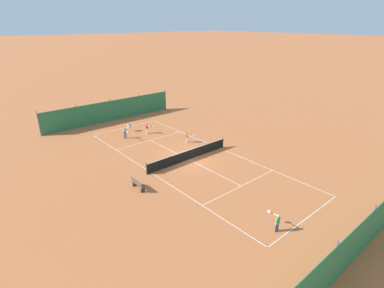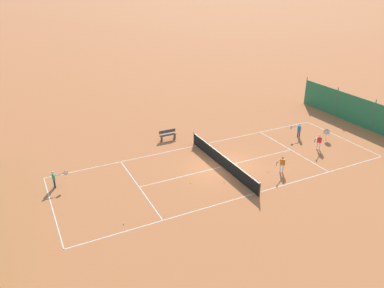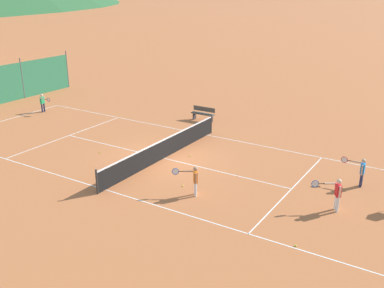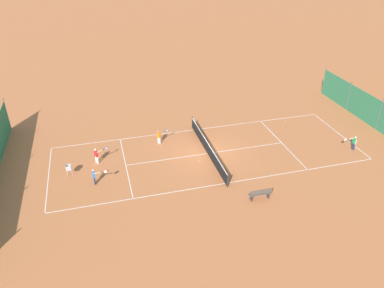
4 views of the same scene
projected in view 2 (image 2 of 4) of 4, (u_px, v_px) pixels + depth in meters
ground_plane at (222, 167)px, 27.38m from camera, size 600.00×600.00×0.00m
court_line_markings at (222, 167)px, 27.37m from camera, size 8.25×23.85×0.01m
tennis_net at (222, 161)px, 27.17m from camera, size 9.18×0.08×1.06m
windscreen_fence_near at (373, 117)px, 33.16m from camera, size 17.28×0.08×2.90m
player_near_service at (299, 129)px, 32.05m from camera, size 0.41×1.02×1.22m
player_far_baseline at (54, 178)px, 24.48m from camera, size 0.41×1.01×1.20m
player_near_baseline at (282, 163)px, 26.33m from camera, size 0.55×1.01×1.21m
player_far_service at (319, 141)px, 29.75m from camera, size 0.56×1.05×1.27m
tennis_ball_by_net_left at (124, 224)px, 21.10m from camera, size 0.07×0.07×0.07m
tennis_ball_alley_right at (209, 167)px, 27.32m from camera, size 0.07×0.07×0.07m
tennis_ball_service_box at (268, 172)px, 26.62m from camera, size 0.07×0.07×0.07m
tennis_ball_by_net_right at (224, 182)px, 25.28m from camera, size 0.07×0.07×0.07m
tennis_ball_near_corner at (227, 159)px, 28.46m from camera, size 0.07×0.07×0.07m
tennis_ball_far_corner at (344, 166)px, 27.38m from camera, size 0.07×0.07×0.07m
tennis_ball_mid_court at (191, 183)px, 25.21m from camera, size 0.07×0.07×0.07m
ball_hopper at (327, 132)px, 31.56m from camera, size 0.36×0.36×0.89m
courtside_bench at (168, 134)px, 31.70m from camera, size 0.36×1.50×0.84m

